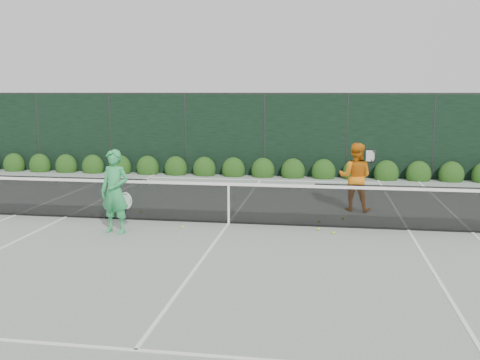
# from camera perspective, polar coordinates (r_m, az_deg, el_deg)

# --- Properties ---
(ground) EXTENTS (80.00, 80.00, 0.00)m
(ground) POSITION_cam_1_polar(r_m,az_deg,el_deg) (12.71, -1.21, -4.64)
(ground) COLOR gray
(ground) RESTS_ON ground
(tennis_net) EXTENTS (12.90, 0.10, 1.07)m
(tennis_net) POSITION_cam_1_polar(r_m,az_deg,el_deg) (12.60, -1.33, -2.29)
(tennis_net) COLOR black
(tennis_net) RESTS_ON ground
(player_woman) EXTENTS (0.75, 0.57, 1.85)m
(player_woman) POSITION_cam_1_polar(r_m,az_deg,el_deg) (12.03, -13.20, -1.20)
(player_woman) COLOR green
(player_woman) RESTS_ON ground
(player_man) EXTENTS (0.99, 0.83, 1.78)m
(player_man) POSITION_cam_1_polar(r_m,az_deg,el_deg) (14.25, 12.19, 0.33)
(player_man) COLOR orange
(player_man) RESTS_ON ground
(court_lines) EXTENTS (11.03, 23.83, 0.01)m
(court_lines) POSITION_cam_1_polar(r_m,az_deg,el_deg) (12.71, -1.21, -4.62)
(court_lines) COLOR white
(court_lines) RESTS_ON ground
(windscreen_fence) EXTENTS (32.00, 21.07, 3.06)m
(windscreen_fence) POSITION_cam_1_polar(r_m,az_deg,el_deg) (9.80, -4.02, 0.18)
(windscreen_fence) COLOR black
(windscreen_fence) RESTS_ON ground
(hedge_row) EXTENTS (31.66, 0.65, 0.94)m
(hedge_row) POSITION_cam_1_polar(r_m,az_deg,el_deg) (19.62, 2.46, 1.02)
(hedge_row) COLOR #163C10
(hedge_row) RESTS_ON ground
(tennis_balls) EXTENTS (5.21, 1.49, 0.07)m
(tennis_balls) POSITION_cam_1_polar(r_m,az_deg,el_deg) (12.64, 3.27, -4.58)
(tennis_balls) COLOR #B4DB30
(tennis_balls) RESTS_ON ground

